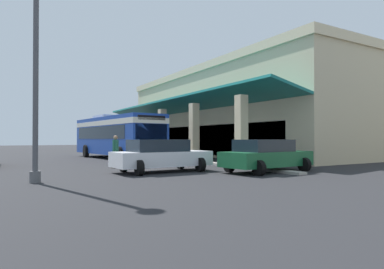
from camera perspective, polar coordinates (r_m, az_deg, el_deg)
name	(u,v)px	position (r m, az deg, el deg)	size (l,w,h in m)	color
ground	(226,157)	(27.84, 5.91, -3.82)	(120.00, 120.00, 0.00)	#262628
curb_strip	(152,156)	(27.33, -6.98, -3.75)	(31.16, 0.50, 0.12)	#9E998E
plaza_building	(243,114)	(32.45, 8.85, 3.54)	(26.26, 14.99, 7.81)	#C6B793
transit_bus	(116,134)	(25.77, -12.96, 0.07)	(11.40, 3.63, 3.34)	#193D9E
parked_sedan_green	(266,155)	(15.39, 12.65, -3.53)	(2.70, 4.54, 1.47)	#195933
parked_sedan_white	(161,155)	(15.10, -5.37, -3.60)	(2.53, 4.45, 1.47)	silver
pedestrian	(116,150)	(17.51, -13.02, -2.56)	(0.55, 0.46, 1.67)	#726651
potted_palm	(140,147)	(33.56, -8.98, -2.12)	(1.67, 1.55, 3.04)	gray
lot_light_pole	(36,55)	(12.83, -25.30, 12.24)	(0.60, 0.60, 8.19)	#59595B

